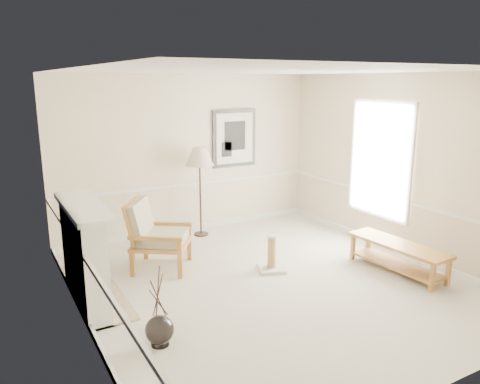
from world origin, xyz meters
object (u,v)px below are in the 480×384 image
Objects in this scene: armchair at (153,232)px; scratching_post at (272,259)px; floor_lamp at (200,159)px; bench at (398,253)px; floor_vase at (160,331)px.

scratching_post is (1.49, -0.96, -0.40)m from armchair.
floor_lamp is 2.39m from scratching_post.
scratching_post is (-1.59, 0.97, -0.12)m from bench.
scratching_post is (2.17, 1.12, 0.01)m from floor_vase.
armchair is 0.72× the size of bench.
floor_lamp reaches higher than armchair.
floor_vase is at bearing -121.69° from floor_lamp.
scratching_post reaches higher than bench.
floor_lamp is at bearing 121.30° from bench.
armchair reaches higher than scratching_post.
floor_vase is 1.64× the size of scratching_post.
floor_vase is 2.23m from armchair.
floor_lamp reaches higher than bench.
scratching_post is at bearing 148.72° from bench.
bench is at bearing -87.62° from armchair.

